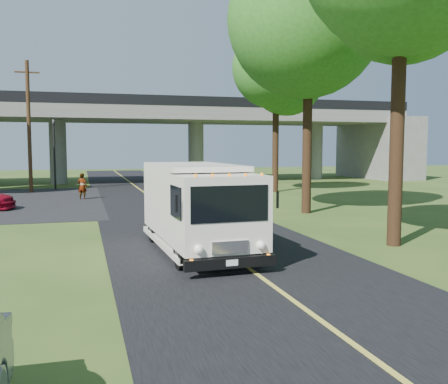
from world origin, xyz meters
name	(u,v)px	position (x,y,z in m)	size (l,w,h in m)	color
ground	(240,263)	(0.00, 0.00, 0.00)	(120.00, 120.00, 0.00)	#324B1A
road	(175,215)	(0.00, 10.00, 0.01)	(7.00, 90.00, 0.02)	black
lane_line	(175,214)	(0.00, 10.00, 0.03)	(0.12, 90.00, 0.01)	gold
overpass	(129,131)	(0.00, 32.00, 4.56)	(54.00, 10.00, 7.30)	slate
traffic_signal	(54,146)	(-6.00, 26.00, 3.20)	(0.18, 0.22, 5.20)	black
utility_pole	(29,126)	(-7.50, 24.00, 4.59)	(1.60, 0.26, 9.00)	#472D19
tree_right_mid	(315,6)	(6.41, 8.84, 9.61)	(6.62, 6.52, 12.74)	#382314
tree_right_far	(280,72)	(9.21, 19.84, 8.30)	(5.77, 5.67, 10.99)	#382314
step_van	(198,205)	(-0.80, 1.72, 1.43)	(2.56, 6.36, 2.63)	silver
pedestrian	(82,186)	(-4.09, 18.39, 0.79)	(0.58, 0.38, 1.58)	gray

